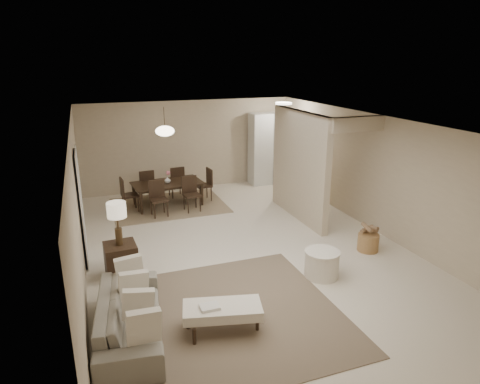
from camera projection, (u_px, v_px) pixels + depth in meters
name	position (u px, v px, depth m)	size (l,w,h in m)	color
floor	(245.00, 249.00, 8.49)	(9.00, 9.00, 0.00)	beige
ceiling	(246.00, 123.00, 7.74)	(9.00, 9.00, 0.00)	white
back_wall	(189.00, 145.00, 12.14)	(6.00, 6.00, 0.00)	tan
left_wall	(78.00, 207.00, 7.13)	(9.00, 9.00, 0.00)	tan
right_wall	(377.00, 174.00, 9.10)	(9.00, 9.00, 0.00)	tan
partition	(299.00, 166.00, 9.82)	(0.15, 2.50, 2.50)	tan
doorway	(81.00, 208.00, 7.74)	(0.04, 0.90, 2.04)	black
pantry_cabinet	(270.00, 148.00, 12.66)	(1.20, 0.55, 2.10)	silver
flush_light	(284.00, 103.00, 11.37)	(0.44, 0.44, 0.05)	white
living_rug	(229.00, 315.00, 6.29)	(3.20, 3.20, 0.01)	brown
sofa	(130.00, 317.00, 5.74)	(0.81, 2.07, 0.60)	gray
ottoman_bench	(222.00, 311.00, 5.87)	(1.16, 0.73, 0.39)	silver
side_table	(121.00, 260.00, 7.38)	(0.53, 0.53, 0.58)	black
table_lamp	(117.00, 214.00, 7.12)	(0.32, 0.32, 0.76)	#48351F
round_pouf	(322.00, 264.00, 7.35)	(0.61, 0.61, 0.47)	silver
wicker_basket	(368.00, 242.00, 8.36)	(0.41, 0.41, 0.35)	brown
dining_rug	(169.00, 205.00, 10.95)	(2.80, 2.10, 0.01)	#7F6F4E
dining_table	(168.00, 194.00, 10.86)	(1.73, 0.96, 0.61)	black
dining_chairs	(168.00, 190.00, 10.82)	(2.33, 1.77, 0.86)	black
vase	(167.00, 180.00, 10.75)	(0.15, 0.15, 0.16)	silver
yellow_mat	(305.00, 203.00, 11.13)	(0.95, 0.58, 0.01)	yellow
pendant_light	(165.00, 131.00, 10.38)	(0.46, 0.46, 0.71)	#48351F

